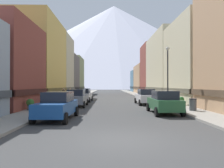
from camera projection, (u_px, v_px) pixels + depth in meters
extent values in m
plane|color=#3D3D3D|center=(122.00, 140.00, 8.44)|extent=(400.00, 400.00, 0.00)
cube|color=gray|center=(80.00, 96.00, 43.31)|extent=(2.50, 100.00, 0.15)
cube|color=gray|center=(141.00, 96.00, 43.55)|extent=(2.50, 100.00, 0.15)
cube|color=#D8B259|center=(34.00, 60.00, 29.58)|extent=(6.73, 11.22, 11.39)
cube|color=brown|center=(34.00, 90.00, 29.56)|extent=(7.03, 11.22, 0.50)
cube|color=beige|center=(51.00, 67.00, 39.32)|extent=(7.15, 8.02, 11.31)
cube|color=#595444|center=(51.00, 89.00, 39.29)|extent=(7.45, 8.02, 0.50)
cube|color=#66605B|center=(62.00, 75.00, 47.75)|extent=(6.89, 8.10, 8.97)
cube|color=#2D2B29|center=(62.00, 88.00, 47.74)|extent=(7.19, 8.10, 0.50)
cube|color=#8C9966|center=(69.00, 76.00, 56.88)|extent=(7.03, 9.94, 9.69)
cube|color=#3F442D|center=(69.00, 88.00, 56.86)|extent=(7.33, 9.94, 0.50)
cube|color=beige|center=(209.00, 62.00, 25.75)|extent=(8.54, 10.06, 10.11)
cube|color=#595444|center=(209.00, 90.00, 25.72)|extent=(8.84, 10.06, 0.50)
cube|color=beige|center=(173.00, 66.00, 37.84)|extent=(7.25, 13.64, 11.28)
cube|color=#595444|center=(173.00, 89.00, 37.81)|extent=(7.55, 13.64, 0.50)
cube|color=brown|center=(158.00, 70.00, 48.91)|extent=(6.93, 8.37, 11.54)
cube|color=#3B1B16|center=(158.00, 88.00, 48.88)|extent=(7.23, 8.37, 0.50)
cube|color=tan|center=(150.00, 79.00, 60.07)|extent=(7.65, 12.84, 7.94)
cube|color=brown|center=(150.00, 87.00, 60.05)|extent=(7.95, 12.84, 0.50)
cube|color=slate|center=(142.00, 81.00, 71.48)|extent=(6.96, 9.01, 7.23)
cube|color=#22333F|center=(142.00, 87.00, 71.47)|extent=(7.26, 9.01, 0.50)
cube|color=#19478C|center=(57.00, 108.00, 13.52)|extent=(2.01, 4.47, 0.80)
cube|color=#1E232D|center=(58.00, 97.00, 13.77)|extent=(1.68, 2.26, 0.64)
cylinder|color=black|center=(65.00, 118.00, 11.85)|extent=(0.25, 0.69, 0.68)
cylinder|color=black|center=(33.00, 118.00, 11.88)|extent=(0.25, 0.69, 0.68)
cylinder|color=black|center=(76.00, 111.00, 15.15)|extent=(0.25, 0.69, 0.68)
cylinder|color=black|center=(51.00, 111.00, 15.18)|extent=(0.25, 0.69, 0.68)
cube|color=slate|center=(77.00, 99.00, 21.96)|extent=(1.85, 4.40, 0.80)
cube|color=#1E232D|center=(76.00, 92.00, 21.72)|extent=(1.60, 2.20, 0.64)
cylinder|color=black|center=(71.00, 102.00, 23.59)|extent=(0.22, 0.68, 0.68)
cylinder|color=black|center=(87.00, 102.00, 23.63)|extent=(0.22, 0.68, 0.68)
cylinder|color=black|center=(65.00, 105.00, 20.29)|extent=(0.22, 0.68, 0.68)
cylinder|color=black|center=(84.00, 105.00, 20.33)|extent=(0.22, 0.68, 0.68)
cube|color=silver|center=(84.00, 96.00, 28.60)|extent=(1.95, 4.45, 0.80)
cube|color=#1E232D|center=(84.00, 91.00, 28.35)|extent=(1.66, 2.24, 0.64)
cylinder|color=black|center=(79.00, 98.00, 30.25)|extent=(0.24, 0.69, 0.68)
cylinder|color=black|center=(92.00, 98.00, 30.24)|extent=(0.24, 0.69, 0.68)
cylinder|color=black|center=(75.00, 100.00, 26.95)|extent=(0.24, 0.69, 0.68)
cylinder|color=black|center=(89.00, 100.00, 26.94)|extent=(0.24, 0.69, 0.68)
cube|color=#265933|center=(164.00, 104.00, 16.42)|extent=(1.88, 4.42, 0.80)
cube|color=#1E232D|center=(165.00, 95.00, 16.18)|extent=(1.62, 2.22, 0.64)
cylinder|color=black|center=(148.00, 107.00, 18.06)|extent=(0.23, 0.68, 0.68)
cylinder|color=black|center=(170.00, 107.00, 18.08)|extent=(0.23, 0.68, 0.68)
cylinder|color=black|center=(157.00, 112.00, 14.76)|extent=(0.23, 0.68, 0.68)
cylinder|color=black|center=(183.00, 112.00, 14.78)|extent=(0.23, 0.68, 0.68)
cube|color=silver|center=(146.00, 98.00, 24.37)|extent=(1.89, 4.42, 0.80)
cube|color=#1E232D|center=(146.00, 92.00, 24.13)|extent=(1.62, 2.22, 0.64)
cylinder|color=black|center=(136.00, 100.00, 25.99)|extent=(0.23, 0.68, 0.68)
cylinder|color=black|center=(150.00, 100.00, 26.05)|extent=(0.23, 0.68, 0.68)
cylinder|color=black|center=(140.00, 103.00, 22.69)|extent=(0.23, 0.68, 0.68)
cylinder|color=black|center=(157.00, 103.00, 22.75)|extent=(0.23, 0.68, 0.68)
cylinder|color=#4C5156|center=(193.00, 105.00, 17.14)|extent=(0.56, 0.56, 0.90)
cylinder|color=#2D2D33|center=(193.00, 99.00, 17.14)|extent=(0.59, 0.59, 0.08)
cylinder|color=#4C4C51|center=(30.00, 108.00, 17.51)|extent=(0.51, 0.51, 0.36)
sphere|color=#2F6128|center=(30.00, 103.00, 17.52)|extent=(0.64, 0.64, 0.64)
cylinder|color=gray|center=(182.00, 103.00, 21.63)|extent=(0.42, 0.42, 0.40)
sphere|color=#255D26|center=(182.00, 99.00, 21.64)|extent=(0.54, 0.54, 0.54)
cylinder|color=navy|center=(70.00, 94.00, 32.02)|extent=(0.36, 0.36, 1.40)
sphere|color=tan|center=(70.00, 89.00, 32.03)|extent=(0.22, 0.22, 0.22)
cylinder|color=brown|center=(64.00, 96.00, 27.24)|extent=(0.36, 0.36, 1.42)
sphere|color=tan|center=(64.00, 89.00, 27.25)|extent=(0.23, 0.23, 0.23)
cylinder|color=black|center=(168.00, 78.00, 20.81)|extent=(0.12, 0.12, 5.50)
sphere|color=white|center=(168.00, 48.00, 20.83)|extent=(0.36, 0.36, 0.36)
cone|color=silver|center=(114.00, 47.00, 268.86)|extent=(319.22, 319.22, 103.43)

